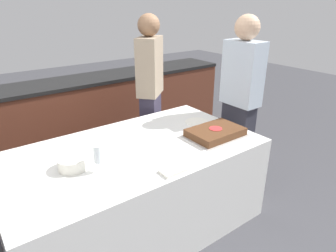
% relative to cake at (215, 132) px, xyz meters
% --- Properties ---
extents(ground_plane, '(14.00, 14.00, 0.00)m').
position_rel_cake_xyz_m(ground_plane, '(-0.66, 0.21, -0.77)').
color(ground_plane, '#424247').
extents(back_counter, '(4.40, 0.58, 0.92)m').
position_rel_cake_xyz_m(back_counter, '(-0.66, 1.83, -0.31)').
color(back_counter, '#5B2D1E').
rests_on(back_counter, ground_plane).
extents(dining_table, '(1.96, 1.08, 0.74)m').
position_rel_cake_xyz_m(dining_table, '(-0.66, 0.21, -0.40)').
color(dining_table, silver).
rests_on(dining_table, ground_plane).
extents(cake, '(0.48, 0.34, 0.07)m').
position_rel_cake_xyz_m(cake, '(0.00, 0.00, 0.00)').
color(cake, '#B7B2AD').
rests_on(cake, dining_table).
extents(plate_stack, '(0.20, 0.20, 0.08)m').
position_rel_cake_xyz_m(plate_stack, '(-1.14, 0.19, 0.01)').
color(plate_stack, white).
rests_on(plate_stack, dining_table).
extents(wine_glass, '(0.07, 0.07, 0.19)m').
position_rel_cake_xyz_m(wine_glass, '(-1.01, 0.05, 0.09)').
color(wine_glass, white).
rests_on(wine_glass, dining_table).
extents(side_plate_near_cake, '(0.22, 0.22, 0.00)m').
position_rel_cake_xyz_m(side_plate_near_cake, '(0.08, 0.32, -0.03)').
color(side_plate_near_cake, white).
rests_on(side_plate_near_cake, dining_table).
extents(utensil_pile, '(0.16, 0.11, 0.02)m').
position_rel_cake_xyz_m(utensil_pile, '(-0.63, -0.24, -0.02)').
color(utensil_pile, white).
rests_on(utensil_pile, dining_table).
extents(person_cutting_cake, '(0.40, 0.38, 1.67)m').
position_rel_cake_xyz_m(person_cutting_cake, '(-0.00, 0.97, 0.11)').
color(person_cutting_cake, '#383347').
rests_on(person_cutting_cake, ground_plane).
extents(person_seated_right, '(0.22, 0.36, 1.67)m').
position_rel_cake_xyz_m(person_seated_right, '(0.54, 0.21, 0.11)').
color(person_seated_right, '#282833').
rests_on(person_seated_right, ground_plane).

